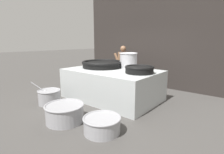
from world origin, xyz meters
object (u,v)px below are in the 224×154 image
(stock_pot, at_px, (128,60))
(cook, at_px, (123,65))
(prep_bowl_meat, at_px, (65,112))
(prep_bowl_extra, at_px, (102,124))
(giant_wok_near, at_px, (102,64))
(giant_wok_far, at_px, (139,69))
(prep_bowl_vegetables, at_px, (49,96))

(stock_pot, relative_size, cook, 0.37)
(prep_bowl_meat, bearing_deg, prep_bowl_extra, 9.95)
(giant_wok_near, xyz_separation_m, cook, (-0.07, 1.30, -0.17))
(giant_wok_far, distance_m, prep_bowl_extra, 2.05)
(giant_wok_far, height_order, prep_bowl_meat, giant_wok_far)
(giant_wok_near, distance_m, prep_bowl_meat, 2.46)
(stock_pot, relative_size, prep_bowl_vegetables, 0.81)
(stock_pot, relative_size, prep_bowl_meat, 0.68)
(prep_bowl_extra, bearing_deg, cook, 119.53)
(prep_bowl_meat, bearing_deg, giant_wok_far, 69.50)
(giant_wok_far, distance_m, cook, 2.19)
(giant_wok_near, relative_size, cook, 0.84)
(giant_wok_near, xyz_separation_m, prep_bowl_extra, (1.80, -2.00, -0.88))
(giant_wok_near, xyz_separation_m, giant_wok_far, (1.55, -0.16, -0.01))
(cook, relative_size, prep_bowl_vegetables, 2.20)
(prep_bowl_extra, bearing_deg, prep_bowl_vegetables, 174.04)
(cook, xyz_separation_m, prep_bowl_meat, (0.87, -3.48, -0.67))
(giant_wok_near, height_order, prep_bowl_meat, giant_wok_near)
(prep_bowl_vegetables, bearing_deg, giant_wok_far, 37.49)
(giant_wok_far, distance_m, stock_pot, 1.01)
(prep_bowl_vegetables, bearing_deg, prep_bowl_meat, -17.48)
(giant_wok_far, bearing_deg, cook, 137.97)
(cook, bearing_deg, giant_wok_far, 135.41)
(giant_wok_near, bearing_deg, giant_wok_far, -5.86)
(giant_wok_near, relative_size, prep_bowl_extra, 1.78)
(stock_pot, height_order, prep_bowl_vegetables, stock_pot)
(stock_pot, distance_m, prep_bowl_vegetables, 2.74)
(giant_wok_near, bearing_deg, cook, 93.23)
(cook, height_order, prep_bowl_extra, cook)
(stock_pot, xyz_separation_m, prep_bowl_vegetables, (-1.29, -2.21, -0.98))
(stock_pot, bearing_deg, prep_bowl_vegetables, -120.40)
(giant_wok_near, xyz_separation_m, prep_bowl_meat, (0.80, -2.17, -0.84))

